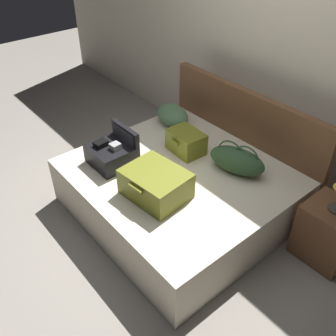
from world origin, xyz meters
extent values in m
plane|color=gray|center=(0.00, 0.00, 0.00)|extent=(12.00, 12.00, 0.00)
cube|color=beige|center=(0.00, 1.65, 1.30)|extent=(8.00, 0.10, 2.60)
cube|color=beige|center=(0.00, 0.40, 0.24)|extent=(1.88, 1.69, 0.48)
cube|color=brown|center=(0.00, 1.29, 0.50)|extent=(1.91, 0.08, 1.01)
cube|color=olive|center=(0.12, 0.04, 0.58)|extent=(0.55, 0.46, 0.20)
cube|color=#28282D|center=(0.12, 0.04, 0.61)|extent=(0.48, 0.41, 0.14)
cube|color=#99999E|center=(0.04, -0.02, 0.70)|extent=(0.16, 0.07, 0.04)
cube|color=#99999E|center=(0.20, 0.09, 0.69)|extent=(0.15, 0.13, 0.03)
cube|color=olive|center=(0.12, 0.04, 0.70)|extent=(0.55, 0.46, 0.04)
cube|color=olive|center=(0.15, -0.18, 0.68)|extent=(0.15, 0.04, 0.02)
cube|color=black|center=(-0.50, -0.01, 0.58)|extent=(0.38, 0.33, 0.19)
cube|color=#28282D|center=(-0.50, -0.01, 0.60)|extent=(0.34, 0.29, 0.13)
cube|color=black|center=(-0.57, -0.05, 0.69)|extent=(0.10, 0.13, 0.05)
cube|color=#99999E|center=(-0.44, 0.02, 0.69)|extent=(0.09, 0.09, 0.06)
cube|color=black|center=(-0.50, 0.18, 0.65)|extent=(0.38, 0.05, 0.33)
cube|color=#28282D|center=(-0.50, 0.15, 0.65)|extent=(0.33, 0.01, 0.28)
cube|color=olive|center=(-0.20, 0.67, 0.56)|extent=(0.36, 0.28, 0.16)
cube|color=#28282D|center=(-0.20, 0.67, 0.59)|extent=(0.32, 0.24, 0.11)
cube|color=black|center=(-0.26, 0.64, 0.66)|extent=(0.14, 0.06, 0.06)
cube|color=olive|center=(-0.20, 0.67, 0.67)|extent=(0.36, 0.28, 0.06)
cube|color=olive|center=(-0.21, 0.53, 0.64)|extent=(0.11, 0.03, 0.02)
ellipsoid|color=#2D4C2D|center=(0.34, 0.80, 0.61)|extent=(0.56, 0.37, 0.24)
torus|color=#2D4C2D|center=(0.26, 0.77, 0.67)|extent=(0.23, 0.08, 0.23)
torus|color=#2D4C2D|center=(0.41, 0.82, 0.67)|extent=(0.23, 0.08, 0.23)
ellipsoid|color=#4C724C|center=(-0.69, 0.92, 0.59)|extent=(0.48, 0.37, 0.21)
cube|color=brown|center=(1.22, 1.00, 0.26)|extent=(0.44, 0.40, 0.52)
camera|label=1|loc=(2.04, -1.43, 2.58)|focal=40.24mm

